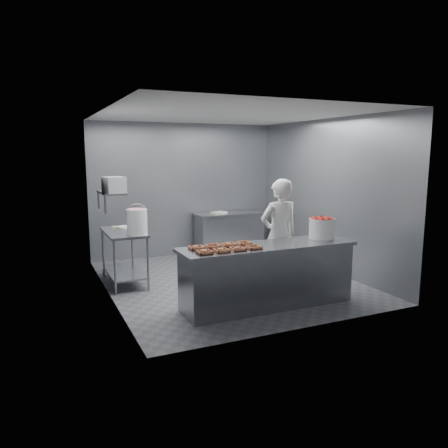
{
  "coord_description": "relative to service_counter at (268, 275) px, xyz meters",
  "views": [
    {
      "loc": [
        -3.05,
        -6.6,
        2.19
      ],
      "look_at": [
        -0.17,
        -0.2,
        1.04
      ],
      "focal_mm": 35.0,
      "sensor_mm": 36.0,
      "label": 1
    }
  ],
  "objects": [
    {
      "name": "ceiling",
      "position": [
        0.0,
        1.35,
        2.35
      ],
      "size": [
        4.5,
        4.5,
        0.0
      ],
      "primitive_type": "plane",
      "rotation": [
        3.14,
        0.0,
        0.0
      ],
      "color": "white",
      "rests_on": "wall_back"
    },
    {
      "name": "strawberry_tub",
      "position": [
        0.98,
        0.08,
        0.61
      ],
      "size": [
        0.38,
        0.38,
        0.31
      ],
      "color": "white",
      "rests_on": "service_counter"
    },
    {
      "name": "tray_4",
      "position": [
        -1.03,
        0.15,
        0.47
      ],
      "size": [
        0.19,
        0.18,
        0.06
      ],
      "color": "tan",
      "rests_on": "service_counter"
    },
    {
      "name": "service_counter",
      "position": [
        0.0,
        0.0,
        0.0
      ],
      "size": [
        2.6,
        0.7,
        0.9
      ],
      "color": "slate",
      "rests_on": "ground"
    },
    {
      "name": "back_counter",
      "position": [
        0.9,
        3.25,
        -0.0
      ],
      "size": [
        1.5,
        0.6,
        0.9
      ],
      "color": "slate",
      "rests_on": "ground"
    },
    {
      "name": "tray_3",
      "position": [
        -0.31,
        -0.15,
        0.47
      ],
      "size": [
        0.19,
        0.18,
        0.04
      ],
      "color": "tan",
      "rests_on": "service_counter"
    },
    {
      "name": "tray_7",
      "position": [
        -0.31,
        0.15,
        0.47
      ],
      "size": [
        0.19,
        0.18,
        0.04
      ],
      "color": "tan",
      "rests_on": "service_counter"
    },
    {
      "name": "tray_1",
      "position": [
        -0.79,
        -0.15,
        0.47
      ],
      "size": [
        0.19,
        0.18,
        0.06
      ],
      "color": "tan",
      "rests_on": "service_counter"
    },
    {
      "name": "floor",
      "position": [
        0.0,
        1.35,
        -0.45
      ],
      "size": [
        4.5,
        4.5,
        0.0
      ],
      "primitive_type": "plane",
      "color": "#4C4C51",
      "rests_on": "ground"
    },
    {
      "name": "tray_0",
      "position": [
        -1.03,
        -0.15,
        0.47
      ],
      "size": [
        0.19,
        0.18,
        0.06
      ],
      "color": "tan",
      "rests_on": "service_counter"
    },
    {
      "name": "wall_right",
      "position": [
        2.0,
        1.35,
        0.95
      ],
      "size": [
        0.04,
        4.5,
        2.8
      ],
      "primitive_type": "cube",
      "color": "slate",
      "rests_on": "ground"
    },
    {
      "name": "tray_2",
      "position": [
        -0.55,
        -0.15,
        0.47
      ],
      "size": [
        0.19,
        0.18,
        0.06
      ],
      "color": "tan",
      "rests_on": "service_counter"
    },
    {
      "name": "glaze_bucket",
      "position": [
        -1.51,
        1.53,
        0.66
      ],
      "size": [
        0.34,
        0.32,
        0.49
      ],
      "color": "white",
      "rests_on": "prep_table"
    },
    {
      "name": "bucket_lid",
      "position": [
        -1.55,
        2.27,
        0.46
      ],
      "size": [
        0.34,
        0.34,
        0.02
      ],
      "primitive_type": "cylinder",
      "rotation": [
        0.0,
        0.0,
        -0.25
      ],
      "color": "white",
      "rests_on": "prep_table"
    },
    {
      "name": "prep_table",
      "position": [
        -1.65,
        1.95,
        0.14
      ],
      "size": [
        0.6,
        1.2,
        0.9
      ],
      "color": "slate",
      "rests_on": "ground"
    },
    {
      "name": "tray_6",
      "position": [
        -0.55,
        0.15,
        0.47
      ],
      "size": [
        0.19,
        0.18,
        0.06
      ],
      "color": "tan",
      "rests_on": "service_counter"
    },
    {
      "name": "tray_5",
      "position": [
        -0.79,
        0.15,
        0.47
      ],
      "size": [
        0.19,
        0.18,
        0.04
      ],
      "color": "tan",
      "rests_on": "service_counter"
    },
    {
      "name": "rag",
      "position": [
        -1.69,
        2.32,
        0.46
      ],
      "size": [
        0.18,
        0.16,
        0.02
      ],
      "primitive_type": "cube",
      "rotation": [
        0.0,
        0.0,
        -0.25
      ],
      "color": "#CCB28C",
      "rests_on": "prep_table"
    },
    {
      "name": "worker",
      "position": [
        0.54,
        0.6,
        0.44
      ],
      "size": [
        0.65,
        0.43,
        1.79
      ],
      "primitive_type": "imported",
      "rotation": [
        0.0,
        0.0,
        3.15
      ],
      "color": "white",
      "rests_on": "ground"
    },
    {
      "name": "wall_back",
      "position": [
        0.0,
        3.6,
        0.95
      ],
      "size": [
        4.0,
        0.04,
        2.8
      ],
      "primitive_type": "cube",
      "color": "slate",
      "rests_on": "ground"
    },
    {
      "name": "wall_shelf",
      "position": [
        -1.82,
        1.95,
        1.1
      ],
      "size": [
        0.35,
        0.9,
        0.03
      ],
      "primitive_type": "cube",
      "color": "slate",
      "rests_on": "wall_left"
    },
    {
      "name": "wall_left",
      "position": [
        -2.0,
        1.35,
        0.95
      ],
      "size": [
        0.04,
        4.5,
        2.8
      ],
      "primitive_type": "cube",
      "color": "slate",
      "rests_on": "ground"
    },
    {
      "name": "appliance",
      "position": [
        -1.82,
        1.68,
        1.24
      ],
      "size": [
        0.35,
        0.38,
        0.25
      ],
      "primitive_type": "cube",
      "rotation": [
        0.0,
        0.0,
        0.18
      ],
      "color": "gray",
      "rests_on": "wall_shelf"
    },
    {
      "name": "paper_stack",
      "position": [
        0.65,
        3.25,
        0.46
      ],
      "size": [
        0.35,
        0.29,
        0.04
      ],
      "primitive_type": "cube",
      "rotation": [
        0.0,
        0.0,
        0.26
      ],
      "color": "silver",
      "rests_on": "back_counter"
    }
  ]
}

